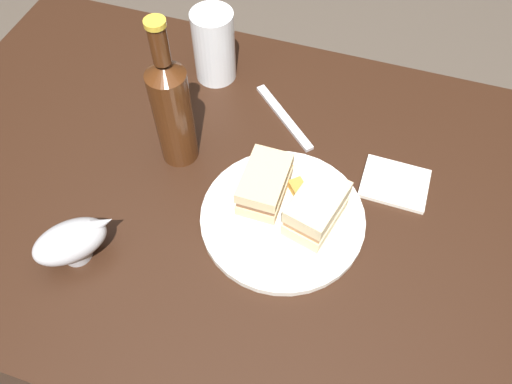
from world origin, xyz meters
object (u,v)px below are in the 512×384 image
Objects in this scene: sandwich_half_right at (265,184)px; cider_bottle at (172,109)px; gravy_boat at (71,241)px; plate at (283,218)px; fork at (284,117)px; napkin at (395,183)px; pint_glass at (214,50)px; sandwich_half_left at (316,209)px.

sandwich_half_right is 0.19m from cider_bottle.
sandwich_half_right is 0.85× the size of gravy_boat.
gravy_boat is at bearing 37.93° from sandwich_half_right.
gravy_boat is (0.28, 0.16, 0.04)m from plate.
cider_bottle is at bearing -95.01° from fork.
gravy_boat reaches higher than napkin.
pint_glass is 0.45m from gravy_boat.
gravy_boat is 1.15× the size of napkin.
fork is (0.11, -0.21, -0.04)m from sandwich_half_left.
cider_bottle is at bearing -19.89° from plate.
napkin is at bearing 157.42° from pint_glass.
sandwich_half_left is 0.09m from sandwich_half_right.
cider_bottle is at bearing -14.93° from sandwich_half_right.
gravy_boat is (0.06, 0.44, -0.02)m from pint_glass.
pint_glass reaches higher than gravy_boat.
sandwich_half_left reaches higher than gravy_boat.
plate is at bearing 142.74° from sandwich_half_right.
pint_glass is 0.51× the size of cider_bottle.
napkin is at bearing -172.48° from cider_bottle.
sandwich_half_right is 0.23m from napkin.
pint_glass is at bearing -161.03° from fork.
pint_glass is 0.19m from fork.
sandwich_half_left is 0.82× the size of pint_glass.
fork is at bearing -120.98° from gravy_boat.
plate is 2.11× the size of gravy_boat.
sandwich_half_right reaches higher than plate.
plate is 1.86× the size of pint_glass.
sandwich_half_right is 0.59× the size of fork.
sandwich_half_left is 1.06× the size of napkin.
plate is at bearing 37.78° from napkin.
sandwich_half_right is at bearing 125.45° from pint_glass.
napkin is (-0.44, -0.28, -0.04)m from gravy_boat.
sandwich_half_right is 0.31m from pint_glass.
sandwich_half_right is at bearing -37.26° from plate.
sandwich_half_right is 0.31m from gravy_boat.
sandwich_half_left is 0.42× the size of cider_bottle.
sandwich_half_right is (0.09, -0.02, -0.00)m from sandwich_half_left.
sandwich_half_left reaches higher than fork.
gravy_boat is at bearing 32.50° from napkin.
sandwich_half_left reaches higher than sandwich_half_right.
sandwich_half_left is at bearing 165.34° from cider_bottle.
cider_bottle is 0.39m from napkin.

